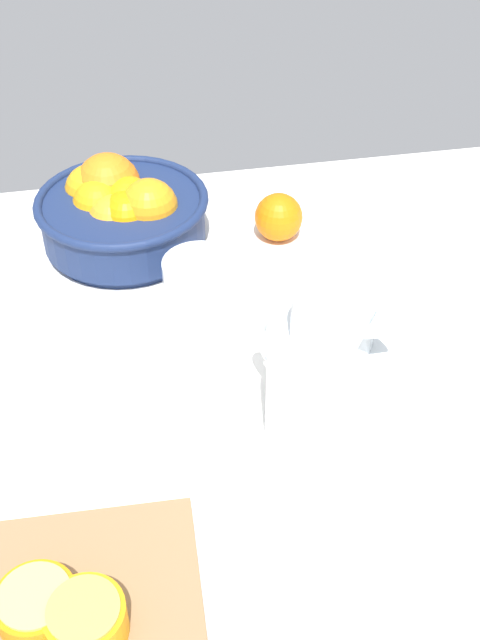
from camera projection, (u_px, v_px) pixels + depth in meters
ground_plane at (238, 377)px, 86.59cm from camera, size 113.94×87.00×3.00cm
fruit_bowl at (121, 212)px, 100.94cm from camera, size 22.87×22.87×11.26cm
juice_pitcher at (325, 391)px, 73.01cm from camera, size 11.42×15.33×19.47cm
juice_glass at (201, 302)px, 87.58cm from camera, size 8.39×8.39×10.06cm
cutting_board at (51, 594)px, 63.79cm from camera, size 25.57×15.94×1.58cm
orange_half_0 at (37, 606)px, 60.31cm from camera, size 6.61×6.61×3.47cm
orange_half_1 at (86, 620)px, 59.35cm from camera, size 6.51×6.51×3.64cm
loose_orange_3 at (279, 217)px, 103.08cm from camera, size 6.56×6.56×6.56cm
herb_sprig_0 at (337, 293)px, 95.30cm from camera, size 4.55×4.19×0.97cm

